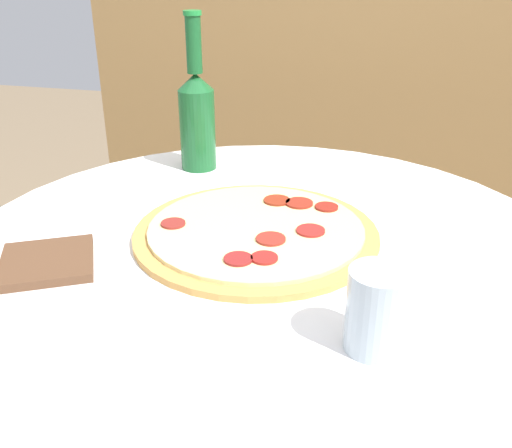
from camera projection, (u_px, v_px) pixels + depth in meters
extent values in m
cylinder|color=white|center=(264.00, 439.00, 0.99)|extent=(0.07, 0.07, 0.73)
cylinder|color=white|center=(265.00, 248.00, 0.83)|extent=(0.89, 0.89, 0.02)
cube|color=olive|center=(345.00, 70.00, 1.64)|extent=(1.55, 0.04, 1.69)
cylinder|color=#C68E47|center=(256.00, 233.00, 0.83)|extent=(0.36, 0.36, 0.01)
cylinder|color=beige|center=(256.00, 228.00, 0.83)|extent=(0.31, 0.31, 0.01)
cylinder|color=maroon|center=(299.00, 203.00, 0.90)|extent=(0.04, 0.04, 0.00)
cylinder|color=maroon|center=(264.00, 258.00, 0.74)|extent=(0.04, 0.04, 0.00)
cylinder|color=maroon|center=(271.00, 239.00, 0.79)|extent=(0.04, 0.04, 0.00)
cylinder|color=maroon|center=(311.00, 231.00, 0.81)|extent=(0.04, 0.04, 0.00)
cylinder|color=maroon|center=(238.00, 259.00, 0.73)|extent=(0.04, 0.04, 0.00)
cylinder|color=maroon|center=(327.00, 207.00, 0.88)|extent=(0.04, 0.04, 0.00)
cylinder|color=maroon|center=(277.00, 200.00, 0.91)|extent=(0.04, 0.04, 0.00)
cylinder|color=maroon|center=(173.00, 223.00, 0.83)|extent=(0.04, 0.04, 0.00)
cylinder|color=#195628|center=(198.00, 130.00, 1.07)|extent=(0.07, 0.07, 0.15)
cone|color=#195628|center=(195.00, 82.00, 1.03)|extent=(0.07, 0.07, 0.03)
cylinder|color=#195628|center=(194.00, 45.00, 1.00)|extent=(0.03, 0.03, 0.10)
cylinder|color=#1E8438|center=(192.00, 13.00, 0.98)|extent=(0.03, 0.03, 0.01)
cube|color=brown|center=(47.00, 262.00, 0.75)|extent=(0.16, 0.16, 0.01)
cylinder|color=#ADBCC6|center=(377.00, 310.00, 0.58)|extent=(0.06, 0.06, 0.09)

